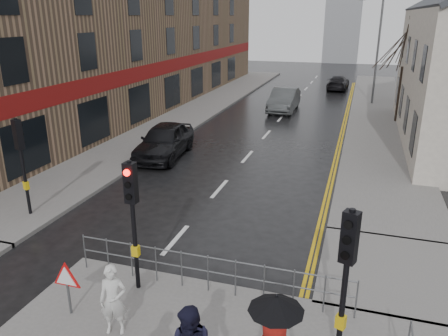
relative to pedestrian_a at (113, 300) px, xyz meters
The scene contains 17 objects.
ground 1.80m from the pedestrian_a, 110.20° to the left, with size 120.00×120.00×0.00m, color black.
left_pavement 25.44m from the pedestrian_a, 106.05° to the left, with size 4.00×44.00×0.14m, color #605E5B.
right_pavement 27.11m from the pedestrian_a, 77.27° to the left, with size 4.00×40.00×0.14m, color #605E5B.
pavement_bridge_right 7.49m from the pedestrian_a, 36.57° to the left, with size 4.00×4.20×0.14m, color #605E5B.
building_left_terrace 26.88m from the pedestrian_a, 118.13° to the left, with size 8.00×42.00×10.00m, color #83644B.
traffic_signal_near_left 2.24m from the pedestrian_a, 101.35° to the left, with size 0.28×0.27×3.40m.
traffic_signal_near_right 4.93m from the pedestrian_a, ahead, with size 0.34×0.33×3.40m.
traffic_signal_far_left 7.63m from the pedestrian_a, 143.64° to the left, with size 0.34×0.33×3.40m.
guard_railing_front 2.48m from the pedestrian_a, 54.99° to the left, with size 7.14×0.04×1.00m.
warning_sign 1.35m from the pedestrian_a, behind, with size 0.80×0.07×1.35m.
street_lamp 30.14m from the pedestrian_a, 79.81° to the left, with size 1.83×0.25×8.00m.
tree_near 24.80m from the pedestrian_a, 73.43° to the left, with size 2.40×2.40×6.58m.
tree_far 32.49m from the pedestrian_a, 76.63° to the left, with size 2.40×2.40×5.64m.
pedestrian_a is the anchor object (origin of this frame).
car_parked 13.00m from the pedestrian_a, 110.12° to the left, with size 1.97×4.89×1.66m, color black.
car_mid 25.02m from the pedestrian_a, 91.77° to the left, with size 1.74×4.98×1.64m, color #3D4042.
car_far 36.30m from the pedestrian_a, 86.21° to the left, with size 1.83×4.49×1.30m, color black.
Camera 1 is at (5.15, -8.21, 6.69)m, focal length 35.00 mm.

